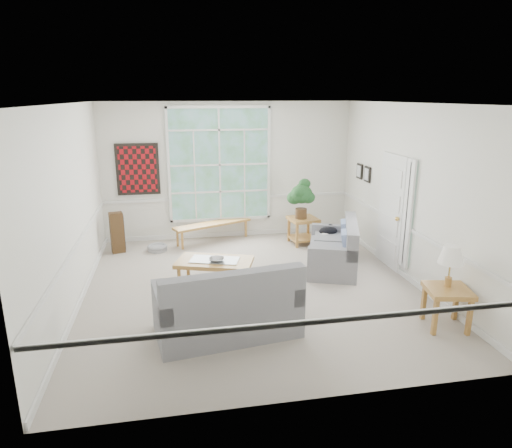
{
  "coord_description": "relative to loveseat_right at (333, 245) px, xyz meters",
  "views": [
    {
      "loc": [
        -1.23,
        -6.98,
        3.11
      ],
      "look_at": [
        0.1,
        0.2,
        1.05
      ],
      "focal_mm": 32.0,
      "sensor_mm": 36.0,
      "label": 1
    }
  ],
  "objects": [
    {
      "name": "floor",
      "position": [
        -1.64,
        -0.67,
        -0.45
      ],
      "size": [
        5.5,
        6.0,
        0.01
      ],
      "primitive_type": "cube",
      "color": "#A4988D",
      "rests_on": "ground"
    },
    {
      "name": "ceiling",
      "position": [
        -1.64,
        -0.67,
        2.56
      ],
      "size": [
        5.5,
        6.0,
        0.02
      ],
      "primitive_type": "cube",
      "color": "white",
      "rests_on": "ground"
    },
    {
      "name": "wall_back",
      "position": [
        -1.64,
        2.33,
        1.06
      ],
      "size": [
        5.5,
        0.02,
        3.0
      ],
      "primitive_type": "cube",
      "color": "white",
      "rests_on": "ground"
    },
    {
      "name": "wall_front",
      "position": [
        -1.64,
        -3.67,
        1.06
      ],
      "size": [
        5.5,
        0.02,
        3.0
      ],
      "primitive_type": "cube",
      "color": "white",
      "rests_on": "ground"
    },
    {
      "name": "wall_left",
      "position": [
        -4.39,
        -0.67,
        1.06
      ],
      "size": [
        0.02,
        6.0,
        3.0
      ],
      "primitive_type": "cube",
      "color": "white",
      "rests_on": "ground"
    },
    {
      "name": "wall_right",
      "position": [
        1.11,
        -0.67,
        1.06
      ],
      "size": [
        0.02,
        6.0,
        3.0
      ],
      "primitive_type": "cube",
      "color": "white",
      "rests_on": "ground"
    },
    {
      "name": "window_back",
      "position": [
        -1.84,
        2.29,
        1.21
      ],
      "size": [
        2.3,
        0.08,
        2.4
      ],
      "primitive_type": "cube",
      "color": "white",
      "rests_on": "wall_back"
    },
    {
      "name": "entry_door",
      "position": [
        1.07,
        -0.07,
        0.61
      ],
      "size": [
        0.08,
        0.9,
        2.1
      ],
      "primitive_type": "cube",
      "color": "white",
      "rests_on": "floor"
    },
    {
      "name": "door_sidelight",
      "position": [
        1.07,
        -0.7,
        0.71
      ],
      "size": [
        0.08,
        0.26,
        1.9
      ],
      "primitive_type": "cube",
      "color": "white",
      "rests_on": "wall_right"
    },
    {
      "name": "wall_art",
      "position": [
        -3.59,
        2.28,
        1.16
      ],
      "size": [
        0.9,
        0.06,
        1.1
      ],
      "primitive_type": "cube",
      "color": "#580C0F",
      "rests_on": "wall_back"
    },
    {
      "name": "wall_frame_near",
      "position": [
        1.07,
        1.08,
        1.11
      ],
      "size": [
        0.04,
        0.26,
        0.32
      ],
      "primitive_type": "cube",
      "color": "black",
      "rests_on": "wall_right"
    },
    {
      "name": "wall_frame_far",
      "position": [
        1.07,
        1.48,
        1.11
      ],
      "size": [
        0.04,
        0.26,
        0.32
      ],
      "primitive_type": "cube",
      "color": "black",
      "rests_on": "wall_right"
    },
    {
      "name": "loveseat_right",
      "position": [
        0.0,
        0.0,
        0.0
      ],
      "size": [
        1.36,
        1.83,
        0.89
      ],
      "primitive_type": "cube",
      "rotation": [
        0.0,
        0.0,
        -0.35
      ],
      "color": "gray",
      "rests_on": "floor"
    },
    {
      "name": "loveseat_front",
      "position": [
        -2.24,
        -2.08,
        0.06
      ],
      "size": [
        1.99,
        1.23,
        1.01
      ],
      "primitive_type": "cube",
      "rotation": [
        0.0,
        0.0,
        0.14
      ],
      "color": "gray",
      "rests_on": "floor"
    },
    {
      "name": "coffee_table",
      "position": [
        -2.25,
        -0.49,
        -0.21
      ],
      "size": [
        1.4,
        1.04,
        0.46
      ],
      "primitive_type": "cube",
      "rotation": [
        0.0,
        0.0,
        -0.32
      ],
      "color": "#AC7738",
      "rests_on": "floor"
    },
    {
      "name": "pewter_bowl",
      "position": [
        -2.22,
        -0.57,
        0.06
      ],
      "size": [
        0.38,
        0.38,
        0.08
      ],
      "primitive_type": "imported",
      "rotation": [
        0.0,
        0.0,
        -0.24
      ],
      "color": "gray",
      "rests_on": "coffee_table"
    },
    {
      "name": "window_bench",
      "position": [
        -2.06,
        1.98,
        -0.24
      ],
      "size": [
        1.77,
        1.04,
        0.42
      ],
      "primitive_type": "cube",
      "rotation": [
        0.0,
        0.0,
        0.42
      ],
      "color": "#AC7738",
      "rests_on": "floor"
    },
    {
      "name": "end_table",
      "position": [
        -0.15,
        1.47,
        -0.15
      ],
      "size": [
        0.65,
        0.65,
        0.58
      ],
      "primitive_type": "cube",
      "rotation": [
        0.0,
        0.0,
        0.13
      ],
      "color": "#AC7738",
      "rests_on": "floor"
    },
    {
      "name": "houseplant",
      "position": [
        -0.21,
        1.44,
        0.57
      ],
      "size": [
        0.53,
        0.53,
        0.86
      ],
      "primitive_type": null,
      "rotation": [
        0.0,
        0.0,
        -0.05
      ],
      "color": "#1E4A21",
      "rests_on": "end_table"
    },
    {
      "name": "side_table",
      "position": [
        0.76,
        -2.48,
        -0.15
      ],
      "size": [
        0.67,
        0.67,
        0.58
      ],
      "primitive_type": "cube",
      "rotation": [
        0.0,
        0.0,
        -0.21
      ],
      "color": "#AC7738",
      "rests_on": "floor"
    },
    {
      "name": "table_lamp",
      "position": [
        0.79,
        -2.41,
        0.43
      ],
      "size": [
        0.34,
        0.34,
        0.58
      ],
      "primitive_type": null,
      "rotation": [
        0.0,
        0.0,
        -0.0
      ],
      "color": "white",
      "rests_on": "side_table"
    },
    {
      "name": "pet_bed",
      "position": [
        -3.25,
        1.56,
        -0.38
      ],
      "size": [
        0.44,
        0.44,
        0.12
      ],
      "primitive_type": "cylinder",
      "rotation": [
        0.0,
        0.0,
        -0.05
      ],
      "color": "gray",
      "rests_on": "floor"
    },
    {
      "name": "floor_speaker",
      "position": [
        -4.04,
        1.61,
        -0.02
      ],
      "size": [
        0.3,
        0.26,
        0.84
      ],
      "primitive_type": "cube",
      "rotation": [
        0.0,
        0.0,
        0.25
      ],
      "color": "#442C17",
      "rests_on": "floor"
    },
    {
      "name": "cat",
      "position": [
        0.11,
        0.58,
        0.1
      ],
      "size": [
        0.46,
        0.45,
        0.18
      ],
      "primitive_type": "ellipsoid",
      "rotation": [
        0.0,
        0.0,
        -0.76
      ],
      "color": "black",
      "rests_on": "loveseat_right"
    }
  ]
}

